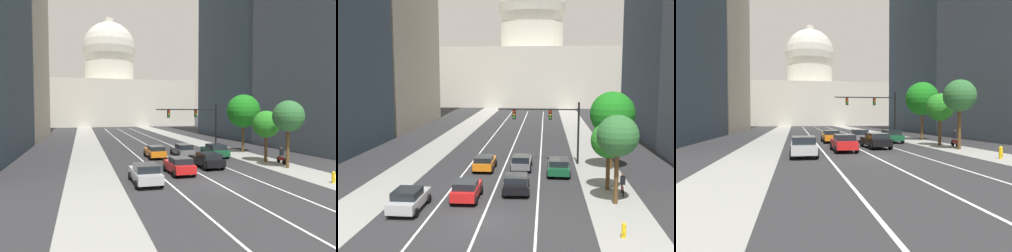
{
  "view_description": "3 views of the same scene",
  "coord_description": "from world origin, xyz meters",
  "views": [
    {
      "loc": [
        -9.78,
        -21.29,
        5.59
      ],
      "look_at": [
        0.38,
        15.75,
        3.53
      ],
      "focal_mm": 33.71,
      "sensor_mm": 36.0,
      "label": 1
    },
    {
      "loc": [
        3.97,
        -25.55,
        9.58
      ],
      "look_at": [
        0.09,
        15.86,
        3.97
      ],
      "focal_mm": 45.3,
      "sensor_mm": 36.0,
      "label": 2
    },
    {
      "loc": [
        -5.89,
        -20.63,
        2.96
      ],
      "look_at": [
        0.17,
        15.56,
        1.87
      ],
      "focal_mm": 31.62,
      "sensor_mm": 36.0,
      "label": 3
    }
  ],
  "objects": [
    {
      "name": "ground_plane",
      "position": [
        0.0,
        40.0,
        0.0
      ],
      "size": [
        400.0,
        400.0,
        0.0
      ],
      "primitive_type": "plane",
      "color": "#2B2B2D"
    },
    {
      "name": "sidewalk_left",
      "position": [
        -9.03,
        35.0,
        0.01
      ],
      "size": [
        4.09,
        130.0,
        0.01
      ],
      "primitive_type": "cube",
      "color": "gray",
      "rests_on": "ground"
    },
    {
      "name": "sidewalk_right",
      "position": [
        9.03,
        35.0,
        0.01
      ],
      "size": [
        4.09,
        130.0,
        0.01
      ],
      "primitive_type": "cube",
      "color": "gray",
      "rests_on": "ground"
    },
    {
      "name": "lane_stripe_left",
      "position": [
        -3.49,
        25.0,
        0.01
      ],
      "size": [
        0.16,
        90.0,
        0.01
      ],
      "primitive_type": "cube",
      "color": "white",
      "rests_on": "ground"
    },
    {
      "name": "lane_stripe_center",
      "position": [
        0.0,
        25.0,
        0.01
      ],
      "size": [
        0.16,
        90.0,
        0.01
      ],
      "primitive_type": "cube",
      "color": "white",
      "rests_on": "ground"
    },
    {
      "name": "lane_stripe_right",
      "position": [
        3.49,
        25.0,
        0.01
      ],
      "size": [
        0.16,
        90.0,
        0.01
      ],
      "primitive_type": "cube",
      "color": "white",
      "rests_on": "ground"
    },
    {
      "name": "office_tower_far_left",
      "position": [
        -27.53,
        44.25,
        21.1
      ],
      "size": [
        22.0,
        25.68,
        42.12
      ],
      "color": "#B7AD99",
      "rests_on": "ground"
    },
    {
      "name": "office_tower_far_right",
      "position": [
        24.74,
        36.59,
        24.72
      ],
      "size": [
        16.24,
        25.21,
        49.37
      ],
      "color": "#334251",
      "rests_on": "ground"
    },
    {
      "name": "capitol_building",
      "position": [
        0.0,
        93.16,
        12.0
      ],
      "size": [
        53.59,
        29.82,
        37.6
      ],
      "color": "beige",
      "rests_on": "ground"
    },
    {
      "name": "car_silver",
      "position": [
        -5.24,
        1.65,
        0.79
      ],
      "size": [
        2.04,
        4.49,
        1.54
      ],
      "rotation": [
        0.0,
        0.0,
        1.57
      ],
      "color": "#B2B5BA",
      "rests_on": "ground"
    },
    {
      "name": "car_black",
      "position": [
        1.75,
        6.55,
        0.78
      ],
      "size": [
        2.27,
        4.35,
        1.47
      ],
      "rotation": [
        0.0,
        0.0,
        1.62
      ],
      "color": "black",
      "rests_on": "ground"
    },
    {
      "name": "car_orange",
      "position": [
        -1.75,
        13.57,
        0.77
      ],
      "size": [
        1.98,
        4.2,
        1.46
      ],
      "rotation": [
        0.0,
        0.0,
        1.58
      ],
      "color": "orange",
      "rests_on": "ground"
    },
    {
      "name": "car_green",
      "position": [
        5.24,
        12.62,
        0.79
      ],
      "size": [
        2.22,
        4.72,
        1.49
      ],
      "rotation": [
        0.0,
        0.0,
        1.54
      ],
      "color": "#14512D",
      "rests_on": "ground"
    },
    {
      "name": "car_gray",
      "position": [
        1.75,
        14.18,
        0.78
      ],
      "size": [
        1.96,
        4.29,
        1.49
      ],
      "rotation": [
        0.0,
        0.0,
        1.57
      ],
      "color": "slate",
      "rests_on": "ground"
    },
    {
      "name": "car_red",
      "position": [
        -1.75,
        4.27,
        0.79
      ],
      "size": [
        2.01,
        4.04,
        1.51
      ],
      "rotation": [
        0.0,
        0.0,
        1.58
      ],
      "color": "red",
      "rests_on": "ground"
    },
    {
      "name": "traffic_signal_mast",
      "position": [
        4.64,
        17.03,
        4.4
      ],
      "size": [
        8.2,
        0.39,
        6.29
      ],
      "color": "black",
      "rests_on": "ground"
    },
    {
      "name": "fire_hydrant",
      "position": [
        8.51,
        -1.91,
        0.46
      ],
      "size": [
        0.26,
        0.35,
        0.91
      ],
      "color": "yellow",
      "rests_on": "ground"
    },
    {
      "name": "cyclist",
      "position": [
        9.9,
        6.5,
        0.85
      ],
      "size": [
        0.38,
        1.7,
        1.72
      ],
      "rotation": [
        0.0,
        0.0,
        1.5
      ],
      "color": "black",
      "rests_on": "ground"
    },
    {
      "name": "street_tree_near_right",
      "position": [
        10.33,
        15.31,
        5.33
      ],
      "size": [
        4.27,
        4.27,
        7.48
      ],
      "color": "#51381E",
      "rests_on": "ground"
    },
    {
      "name": "street_tree_far_right",
      "position": [
        9.04,
        4.35,
        4.9
      ],
      "size": [
        2.95,
        2.95,
        6.42
      ],
      "color": "#51381E",
      "rests_on": "ground"
    },
    {
      "name": "street_tree_mid_right",
      "position": [
        8.97,
        7.92,
        3.97
      ],
      "size": [
        2.85,
        2.85,
        5.43
      ],
      "color": "#51381E",
      "rests_on": "ground"
    }
  ]
}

